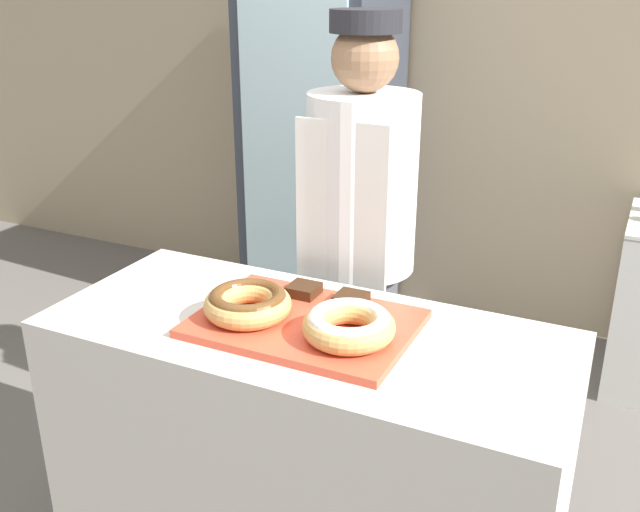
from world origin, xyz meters
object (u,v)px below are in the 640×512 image
(brownie_back_left, at_px, (304,290))
(brownie_back_right, at_px, (351,299))
(baker_person, at_px, (360,247))
(serving_tray, at_px, (305,323))
(donut_chocolate_glaze, at_px, (248,302))
(donut_light_glaze, at_px, (349,324))
(beverage_fridge, at_px, (322,145))

(brownie_back_left, relative_size, brownie_back_right, 1.00)
(brownie_back_right, height_order, baker_person, baker_person)
(brownie_back_left, bearing_deg, serving_tray, -62.27)
(brownie_back_left, xyz_separation_m, baker_person, (-0.01, 0.46, -0.02))
(donut_chocolate_glaze, relative_size, donut_light_glaze, 1.00)
(donut_chocolate_glaze, bearing_deg, baker_person, 83.94)
(donut_light_glaze, distance_m, brownie_back_left, 0.31)
(brownie_back_right, bearing_deg, serving_tray, -117.73)
(donut_light_glaze, bearing_deg, brownie_back_right, 111.61)
(donut_light_glaze, xyz_separation_m, brownie_back_left, (-0.23, 0.20, -0.03))
(serving_tray, relative_size, donut_light_glaze, 2.44)
(serving_tray, distance_m, brownie_back_left, 0.17)
(brownie_back_left, relative_size, baker_person, 0.05)
(donut_chocolate_glaze, height_order, baker_person, baker_person)
(beverage_fridge, bearing_deg, donut_chocolate_glaze, -70.83)
(baker_person, bearing_deg, beverage_fridge, 121.38)
(baker_person, bearing_deg, brownie_back_left, -89.01)
(baker_person, bearing_deg, donut_chocolate_glaze, -96.06)
(baker_person, bearing_deg, donut_light_glaze, -69.76)
(donut_chocolate_glaze, height_order, donut_light_glaze, same)
(donut_light_glaze, xyz_separation_m, beverage_fridge, (-0.93, 1.79, 0.03))
(donut_light_glaze, bearing_deg, baker_person, 110.24)
(donut_light_glaze, relative_size, beverage_fridge, 0.13)
(baker_person, distance_m, beverage_fridge, 1.33)
(donut_light_glaze, height_order, brownie_back_right, donut_light_glaze)
(donut_light_glaze, relative_size, brownie_back_left, 2.82)
(serving_tray, distance_m, donut_chocolate_glaze, 0.17)
(serving_tray, bearing_deg, donut_light_glaze, -16.90)
(donut_chocolate_glaze, xyz_separation_m, beverage_fridge, (-0.62, 1.79, 0.03))
(serving_tray, relative_size, brownie_back_right, 6.87)
(serving_tray, distance_m, brownie_back_right, 0.17)
(serving_tray, height_order, donut_chocolate_glaze, donut_chocolate_glaze)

